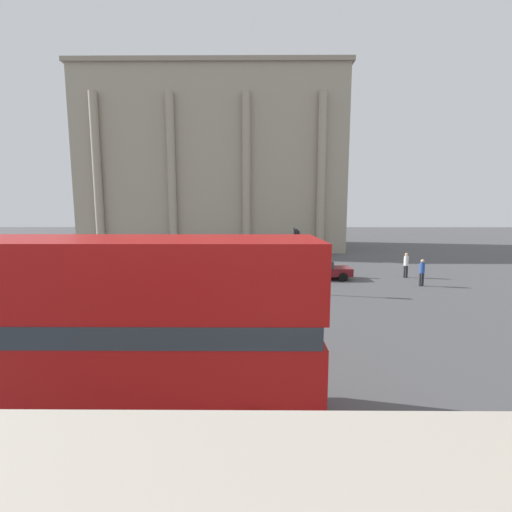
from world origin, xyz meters
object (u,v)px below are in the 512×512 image
(plaza_building_left, at_px, (218,167))
(pedestrian_blue, at_px, (422,271))
(traffic_light_near, at_px, (144,275))
(pedestrian_red, at_px, (229,266))
(double_decker_bus, at_px, (78,323))
(pedestrian_white, at_px, (406,263))
(car_maroon, at_px, (320,269))
(traffic_light_far, at_px, (295,244))
(traffic_light_mid, at_px, (296,252))
(pedestrian_black, at_px, (256,258))

(plaza_building_left, relative_size, pedestrian_blue, 17.92)
(traffic_light_near, relative_size, pedestrian_red, 2.03)
(double_decker_bus, height_order, pedestrian_blue, double_decker_bus)
(traffic_light_near, bearing_deg, pedestrian_blue, 29.72)
(pedestrian_white, bearing_deg, car_maroon, -154.37)
(traffic_light_far, bearing_deg, plaza_building_left, 111.14)
(traffic_light_far, height_order, car_maroon, traffic_light_far)
(plaza_building_left, relative_size, traffic_light_near, 8.85)
(double_decker_bus, xyz_separation_m, pedestrian_blue, (14.56, 14.50, -1.36))
(pedestrian_white, relative_size, pedestrian_red, 1.04)
(double_decker_bus, bearing_deg, traffic_light_mid, 69.26)
(pedestrian_black, bearing_deg, double_decker_bus, 6.46)
(plaza_building_left, bearing_deg, double_decker_bus, -87.94)
(traffic_light_mid, distance_m, traffic_light_far, 5.68)
(traffic_light_mid, xyz_separation_m, pedestrian_red, (-4.25, 3.98, -1.48))
(double_decker_bus, distance_m, traffic_light_near, 5.93)
(traffic_light_mid, bearing_deg, pedestrian_black, 105.46)
(traffic_light_mid, xyz_separation_m, traffic_light_far, (0.56, 5.65, -0.13))
(traffic_light_mid, distance_m, pedestrian_blue, 8.77)
(plaza_building_left, bearing_deg, pedestrian_red, -81.69)
(double_decker_bus, bearing_deg, pedestrian_black, 85.32)
(traffic_light_mid, height_order, pedestrian_black, traffic_light_mid)
(plaza_building_left, distance_m, traffic_light_far, 24.01)
(car_maroon, xyz_separation_m, pedestrian_blue, (6.15, -2.26, 0.31))
(pedestrian_black, bearing_deg, traffic_light_far, 62.46)
(traffic_light_mid, xyz_separation_m, pedestrian_blue, (8.39, 2.07, -1.47))
(traffic_light_mid, relative_size, pedestrian_black, 2.32)
(double_decker_bus, bearing_deg, pedestrian_white, 55.25)
(traffic_light_far, distance_m, car_maroon, 2.70)
(pedestrian_black, bearing_deg, plaza_building_left, -147.18)
(pedestrian_red, bearing_deg, traffic_light_far, -110.30)
(traffic_light_near, xyz_separation_m, pedestrian_white, (15.22, 11.40, -1.27))
(double_decker_bus, xyz_separation_m, pedestrian_red, (1.91, 16.40, -1.37))
(pedestrian_white, bearing_deg, traffic_light_far, -164.86)
(pedestrian_red, distance_m, pedestrian_blue, 12.79)
(plaza_building_left, distance_m, car_maroon, 26.34)
(double_decker_bus, bearing_deg, traffic_light_far, 75.24)
(pedestrian_white, bearing_deg, traffic_light_near, -122.54)
(double_decker_bus, distance_m, pedestrian_red, 16.57)
(plaza_building_left, xyz_separation_m, traffic_light_far, (8.14, -21.05, -8.19))
(car_maroon, xyz_separation_m, pedestrian_white, (6.33, 0.55, 0.35))
(double_decker_bus, bearing_deg, car_maroon, 69.01)
(double_decker_bus, height_order, car_maroon, double_decker_bus)
(traffic_light_far, xyz_separation_m, pedestrian_black, (-2.91, 2.85, -1.41))
(traffic_light_far, relative_size, pedestrian_black, 2.19)
(double_decker_bus, relative_size, pedestrian_blue, 6.08)
(plaza_building_left, distance_m, traffic_light_mid, 28.90)
(traffic_light_near, bearing_deg, pedestrian_black, 74.01)
(pedestrian_black, height_order, pedestrian_red, pedestrian_red)
(pedestrian_black, bearing_deg, pedestrian_blue, 75.92)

